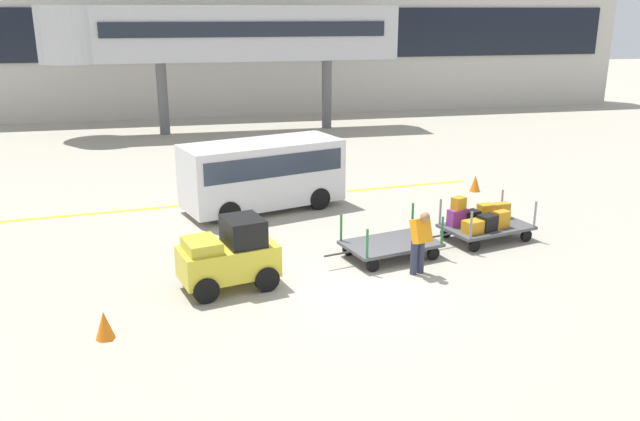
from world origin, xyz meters
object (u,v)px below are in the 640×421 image
shuttle_van (262,170)px  safety_cone_near (104,325)px  safety_cone_far (475,183)px  baggage_handler (420,239)px  baggage_cart_lead (391,244)px  baggage_cart_middle (482,221)px  baggage_tug (230,256)px

shuttle_van → safety_cone_near: shuttle_van is taller
safety_cone_near → safety_cone_far: bearing=35.5°
baggage_handler → baggage_cart_lead: bearing=104.0°
baggage_cart_middle → safety_cone_far: baggage_cart_middle is taller
baggage_cart_middle → safety_cone_near: (-9.36, -3.55, -0.24)m
baggage_tug → shuttle_van: (1.53, 5.78, 0.48)m
baggage_cart_middle → safety_cone_near: size_ratio=5.61×
shuttle_van → safety_cone_near: 8.68m
baggage_cart_lead → baggage_handler: size_ratio=1.98×
safety_cone_far → baggage_cart_middle: bearing=-113.5°
baggage_cart_middle → baggage_handler: baggage_handler is taller
baggage_cart_lead → baggage_handler: baggage_handler is taller
baggage_cart_lead → safety_cone_near: bearing=-156.7°
baggage_handler → safety_cone_far: baggage_handler is taller
baggage_cart_middle → baggage_tug: bearing=-166.1°
baggage_handler → shuttle_van: bearing=115.1°
safety_cone_near → safety_cone_far: 13.93m
shuttle_van → safety_cone_near: bearing=-117.9°
baggage_cart_middle → safety_cone_near: bearing=-159.3°
baggage_cart_lead → shuttle_van: shuttle_van is taller
baggage_tug → baggage_cart_lead: (4.04, 0.97, -0.41)m
baggage_cart_lead → baggage_tug: bearing=-166.5°
baggage_tug → baggage_handler: size_ratio=1.47×
baggage_handler → baggage_tug: bearing=177.2°
baggage_cart_middle → shuttle_van: 6.75m
baggage_tug → baggage_cart_lead: bearing=13.5°
baggage_handler → safety_cone_far: 7.89m
baggage_tug → baggage_cart_lead: size_ratio=0.74×
baggage_cart_middle → safety_cone_far: size_ratio=5.61×
baggage_tug → shuttle_van: 6.00m
baggage_cart_lead → safety_cone_far: bearing=47.8°
baggage_cart_middle → safety_cone_far: bearing=66.5°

